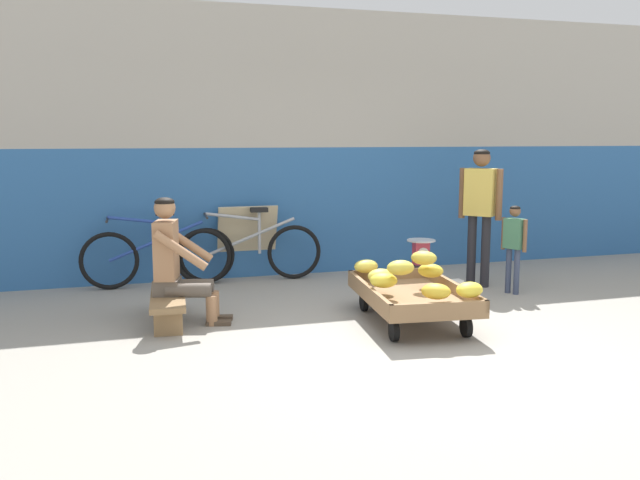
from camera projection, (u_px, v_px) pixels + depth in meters
ground_plane at (422, 351)px, 5.38m from camera, size 80.00×80.00×0.00m
back_wall at (305, 144)px, 8.32m from camera, size 16.00×0.30×3.16m
banana_cart at (412, 297)px, 6.14m from camera, size 0.99×1.52×0.36m
banana_pile at (410, 275)px, 6.06m from camera, size 0.88×1.42×0.27m
low_bench at (168, 302)px, 6.15m from camera, size 0.39×1.12×0.27m
vendor_seated at (176, 261)px, 6.09m from camera, size 0.73×0.58×1.14m
plastic_crate at (420, 281)px, 7.26m from camera, size 0.36×0.28×0.30m
weighing_scale at (421, 253)px, 7.21m from camera, size 0.30×0.30×0.29m
bicycle_near_left at (157, 256)px, 7.60m from camera, size 1.66×0.48×0.86m
bicycle_far_left at (251, 251)px, 7.92m from camera, size 1.66×0.48×0.86m
sign_board at (247, 242)px, 8.11m from camera, size 0.70×0.28×0.87m
customer_adult at (480, 202)px, 7.56m from camera, size 0.36×0.39×1.53m
customer_child at (514, 240)px, 7.24m from camera, size 0.20×0.28×0.95m
shopping_bag at (453, 292)px, 6.88m from camera, size 0.18×0.12×0.24m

